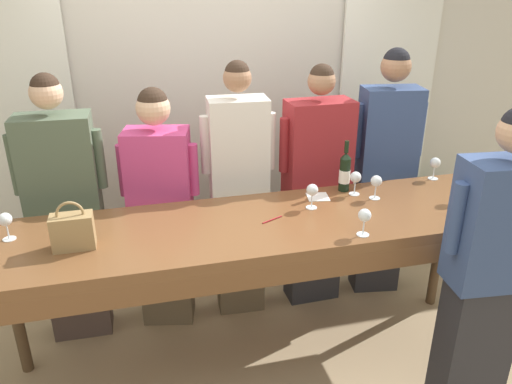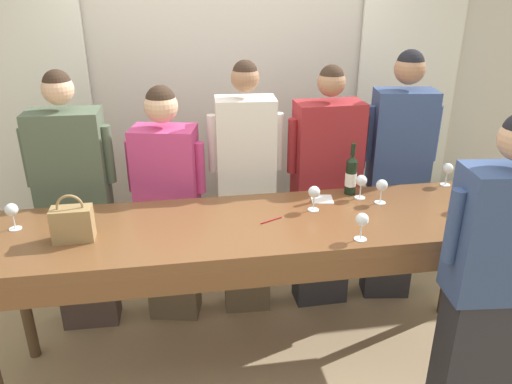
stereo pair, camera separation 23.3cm
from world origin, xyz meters
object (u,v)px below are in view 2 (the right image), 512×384
at_px(wine_glass_back_mid, 448,169).
at_px(wine_glass_center_right, 12,211).
at_px(tasting_bar, 259,237).
at_px(guest_cream_sweater, 246,192).
at_px(wine_bottle, 351,175).
at_px(wine_glass_front_mid, 314,193).
at_px(wine_glass_center_left, 382,186).
at_px(guest_navy_coat, 396,179).
at_px(handbag, 73,223).
at_px(wine_glass_front_right, 362,221).
at_px(guest_pink_top, 169,207).
at_px(guest_striped_shirt, 325,191).
at_px(guest_olive_jacket, 76,207).
at_px(wine_glass_back_left, 361,181).
at_px(potted_plant, 459,221).
at_px(host_pouring, 489,285).
at_px(wine_glass_front_left, 469,192).

bearing_deg(wine_glass_back_mid, wine_glass_center_right, -175.51).
xyz_separation_m(tasting_bar, guest_cream_sweater, (0.02, 0.66, -0.00)).
xyz_separation_m(wine_bottle, wine_glass_back_mid, (0.68, 0.03, -0.02)).
height_order(wine_glass_front_mid, wine_glass_center_left, same).
distance_m(wine_bottle, guest_navy_coat, 0.61).
distance_m(handbag, wine_glass_center_left, 1.79).
distance_m(tasting_bar, wine_glass_front_mid, 0.42).
xyz_separation_m(wine_glass_front_right, wine_glass_center_right, (-1.84, 0.42, 0.00)).
height_order(wine_glass_center_right, guest_pink_top, guest_pink_top).
xyz_separation_m(wine_glass_front_mid, guest_pink_top, (-0.87, 0.54, -0.27)).
distance_m(wine_glass_center_left, guest_striped_shirt, 0.59).
distance_m(wine_bottle, wine_glass_front_right, 0.61).
distance_m(wine_glass_back_mid, guest_olive_jacket, 2.47).
bearing_deg(wine_bottle, wine_glass_back_left, -62.29).
height_order(wine_bottle, guest_striped_shirt, guest_striped_shirt).
distance_m(wine_glass_back_mid, potted_plant, 1.28).
bearing_deg(guest_striped_shirt, guest_cream_sweater, 180.00).
relative_size(handbag, wine_glass_front_right, 1.70).
height_order(guest_olive_jacket, guest_pink_top, guest_olive_jacket).
relative_size(wine_glass_front_right, guest_pink_top, 0.09).
bearing_deg(wine_glass_back_mid, wine_glass_back_left, -170.10).
bearing_deg(host_pouring, wine_glass_back_mid, 74.63).
bearing_deg(handbag, wine_bottle, 12.18).
distance_m(tasting_bar, guest_striped_shirt, 0.88).
distance_m(wine_glass_front_right, guest_striped_shirt, 0.96).
distance_m(wine_glass_center_left, guest_olive_jacket, 1.98).
xyz_separation_m(wine_glass_front_mid, guest_navy_coat, (0.77, 0.54, -0.17)).
height_order(tasting_bar, handbag, handbag).
height_order(handbag, guest_pink_top, guest_pink_top).
distance_m(wine_glass_center_right, potted_plant, 3.55).
bearing_deg(guest_navy_coat, guest_pink_top, 180.00).
bearing_deg(guest_cream_sweater, guest_olive_jacket, 180.00).
bearing_deg(wine_bottle, guest_pink_top, 163.84).
bearing_deg(wine_glass_front_left, wine_bottle, 150.94).
height_order(wine_bottle, wine_glass_front_left, wine_bottle).
bearing_deg(guest_cream_sweater, guest_navy_coat, 0.00).
distance_m(wine_glass_front_mid, guest_olive_jacket, 1.58).
xyz_separation_m(wine_glass_front_right, wine_glass_back_left, (0.19, 0.52, 0.00)).
relative_size(wine_bottle, wine_glass_center_right, 2.19).
height_order(tasting_bar, guest_navy_coat, guest_navy_coat).
height_order(tasting_bar, wine_glass_back_mid, wine_glass_back_mid).
height_order(tasting_bar, guest_olive_jacket, guest_olive_jacket).
relative_size(wine_glass_center_right, guest_cream_sweater, 0.08).
relative_size(guest_olive_jacket, guest_navy_coat, 0.96).
xyz_separation_m(wine_glass_center_right, potted_plant, (3.32, 0.96, -0.81)).
distance_m(guest_pink_top, host_pouring, 2.02).
bearing_deg(guest_pink_top, wine_glass_front_left, -20.89).
height_order(handbag, guest_cream_sweater, guest_cream_sweater).
height_order(wine_glass_front_mid, host_pouring, host_pouring).
bearing_deg(wine_glass_back_mid, wine_glass_front_right, -142.69).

